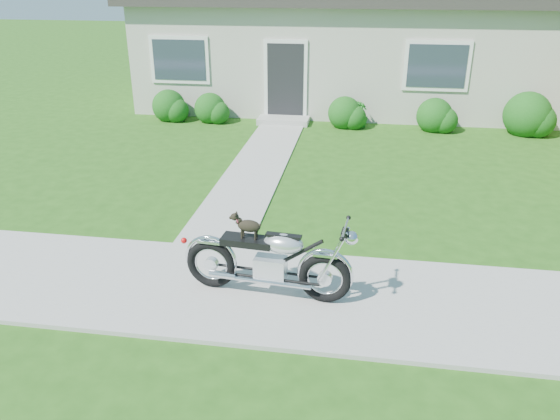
# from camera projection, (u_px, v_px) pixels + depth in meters

# --- Properties ---
(ground) EXTENTS (80.00, 80.00, 0.00)m
(ground) POSITION_uv_depth(u_px,v_px,m) (299.00, 295.00, 7.12)
(ground) COLOR #235114
(ground) RESTS_ON ground
(sidewalk) EXTENTS (24.00, 2.20, 0.04)m
(sidewalk) POSITION_uv_depth(u_px,v_px,m) (299.00, 293.00, 7.12)
(sidewalk) COLOR #9E9B93
(sidewalk) RESTS_ON ground
(walkway) EXTENTS (1.20, 8.00, 0.03)m
(walkway) POSITION_uv_depth(u_px,v_px,m) (259.00, 165.00, 11.85)
(walkway) COLOR #9E9B93
(walkway) RESTS_ON ground
(house) EXTENTS (12.60, 7.03, 4.50)m
(house) POSITION_uv_depth(u_px,v_px,m) (347.00, 31.00, 17.11)
(house) COLOR beige
(house) RESTS_ON ground
(shrub_row) EXTENTS (10.62, 1.19, 1.19)m
(shrub_row) POSITION_uv_depth(u_px,v_px,m) (371.00, 112.00, 14.51)
(shrub_row) COLOR #185015
(shrub_row) RESTS_ON ground
(potted_plant_left) EXTENTS (0.65, 0.70, 0.65)m
(potted_plant_left) POSITION_uv_depth(u_px,v_px,m) (220.00, 110.00, 15.19)
(potted_plant_left) COLOR #16561C
(potted_plant_left) RESTS_ON ground
(potted_plant_right) EXTENTS (0.47, 0.47, 0.70)m
(potted_plant_right) POSITION_uv_depth(u_px,v_px,m) (361.00, 114.00, 14.63)
(potted_plant_right) COLOR #1F6F1E
(potted_plant_right) RESTS_ON ground
(motorcycle_with_dog) EXTENTS (2.22, 0.60, 1.10)m
(motorcycle_with_dog) POSITION_uv_depth(u_px,v_px,m) (270.00, 261.00, 6.87)
(motorcycle_with_dog) COLOR black
(motorcycle_with_dog) RESTS_ON sidewalk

